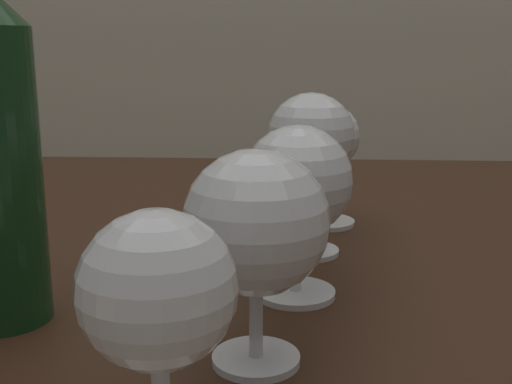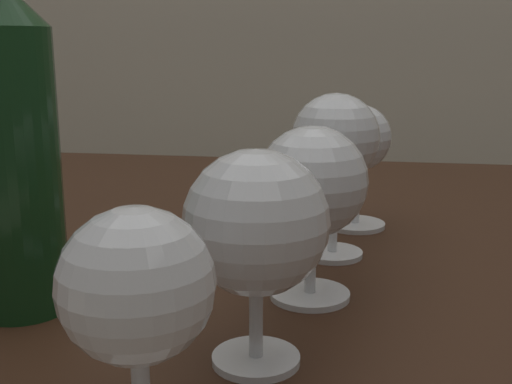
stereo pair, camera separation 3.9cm
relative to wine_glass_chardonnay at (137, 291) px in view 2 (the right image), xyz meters
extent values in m
cube|color=#382114|center=(0.03, 0.36, -0.10)|extent=(1.23, 0.97, 0.03)
cylinder|color=#382114|center=(-0.53, 0.79, -0.47)|extent=(0.06, 0.06, 0.70)
sphere|color=white|center=(0.00, 0.00, 0.00)|extent=(0.07, 0.07, 0.07)
ellipsoid|color=#EACC66|center=(0.00, 0.00, 0.01)|extent=(0.07, 0.07, 0.04)
cylinder|color=white|center=(0.04, 0.11, -0.09)|extent=(0.06, 0.06, 0.00)
cylinder|color=white|center=(0.04, 0.11, -0.05)|extent=(0.01, 0.01, 0.06)
sphere|color=white|center=(0.04, 0.11, 0.00)|extent=(0.09, 0.09, 0.09)
ellipsoid|color=maroon|center=(0.04, 0.11, 0.00)|extent=(0.08, 0.08, 0.03)
cylinder|color=white|center=(0.07, 0.22, -0.09)|extent=(0.06, 0.06, 0.00)
cylinder|color=white|center=(0.07, 0.22, -0.05)|extent=(0.01, 0.01, 0.06)
sphere|color=white|center=(0.07, 0.22, 0.01)|extent=(0.09, 0.09, 0.09)
ellipsoid|color=#380711|center=(0.07, 0.22, 0.00)|extent=(0.08, 0.08, 0.03)
cylinder|color=white|center=(0.08, 0.33, -0.09)|extent=(0.06, 0.06, 0.00)
cylinder|color=white|center=(0.08, 0.33, -0.04)|extent=(0.01, 0.01, 0.08)
sphere|color=white|center=(0.08, 0.33, 0.03)|extent=(0.08, 0.08, 0.08)
ellipsoid|color=beige|center=(0.08, 0.33, 0.02)|extent=(0.07, 0.07, 0.03)
cylinder|color=white|center=(0.10, 0.43, -0.09)|extent=(0.07, 0.07, 0.00)
cylinder|color=white|center=(0.10, 0.43, -0.05)|extent=(0.01, 0.01, 0.07)
sphere|color=white|center=(0.10, 0.43, 0.01)|extent=(0.07, 0.07, 0.07)
ellipsoid|color=gold|center=(0.10, 0.43, 0.01)|extent=(0.06, 0.06, 0.03)
cylinder|color=#143819|center=(-0.15, 0.16, 0.02)|extent=(0.07, 0.07, 0.21)
camera|label=1|loc=(0.06, -0.27, 0.11)|focal=44.79mm
camera|label=2|loc=(0.10, -0.27, 0.11)|focal=44.79mm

